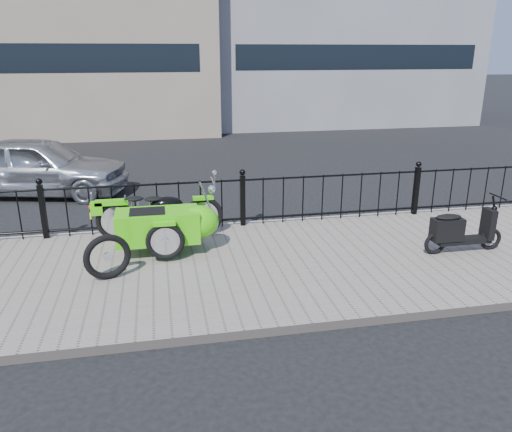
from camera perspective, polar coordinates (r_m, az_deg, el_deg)
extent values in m
plane|color=black|center=(8.27, 0.04, -4.73)|extent=(120.00, 120.00, 0.00)
cube|color=gray|center=(7.79, 0.76, -5.74)|extent=(30.00, 3.80, 0.12)
cube|color=gray|center=(9.57, -1.65, -1.08)|extent=(30.00, 0.10, 0.12)
cylinder|color=black|center=(9.16, -1.56, 4.12)|extent=(14.00, 0.04, 0.04)
cylinder|color=black|center=(9.38, -1.52, -0.33)|extent=(14.00, 0.04, 0.04)
cube|color=black|center=(9.37, -23.15, 0.45)|extent=(0.09, 0.09, 0.96)
sphere|color=black|center=(9.23, -23.56, 3.64)|extent=(0.11, 0.11, 0.11)
cube|color=black|center=(9.27, -1.54, 1.78)|extent=(0.09, 0.09, 0.96)
sphere|color=black|center=(9.13, -1.57, 5.03)|extent=(0.11, 0.11, 0.11)
cube|color=black|center=(10.42, 17.81, 2.77)|extent=(0.09, 0.09, 0.96)
sphere|color=black|center=(10.30, 18.10, 5.66)|extent=(0.11, 0.11, 0.11)
cube|color=black|center=(20.00, -25.34, 15.98)|extent=(12.50, 0.06, 1.00)
cube|color=black|center=(22.17, 11.80, 17.35)|extent=(10.50, 0.06, 1.00)
torus|color=black|center=(8.88, -6.00, 0.03)|extent=(0.69, 0.09, 0.69)
torus|color=black|center=(8.88, -15.67, -0.57)|extent=(0.69, 0.09, 0.69)
torus|color=black|center=(7.77, -10.33, -2.88)|extent=(0.60, 0.08, 0.60)
cube|color=gray|center=(8.84, -10.84, -0.15)|extent=(0.34, 0.22, 0.24)
cylinder|color=black|center=(8.86, -10.82, -0.58)|extent=(1.40, 0.04, 0.04)
ellipsoid|color=black|center=(8.77, -10.15, 1.39)|extent=(0.54, 0.29, 0.26)
cylinder|color=silver|center=(8.72, -4.95, 3.97)|extent=(0.03, 0.56, 0.03)
cylinder|color=silver|center=(8.79, -5.68, 1.97)|extent=(0.25, 0.04, 0.59)
sphere|color=silver|center=(8.76, -5.06, 3.07)|extent=(0.15, 0.15, 0.15)
cube|color=#44D80D|center=(8.78, -6.07, 2.07)|extent=(0.36, 0.12, 0.06)
cube|color=#44D80D|center=(8.79, -16.18, 1.51)|extent=(0.55, 0.16, 0.08)
ellipsoid|color=black|center=(8.74, -11.63, 1.92)|extent=(0.31, 0.22, 0.08)
ellipsoid|color=black|center=(8.75, -13.73, 1.92)|extent=(0.31, 0.22, 0.08)
sphere|color=red|center=(8.84, -18.40, 0.99)|extent=(0.07, 0.07, 0.07)
cube|color=yellow|center=(8.99, -18.35, 0.08)|extent=(0.02, 0.14, 0.10)
cube|color=#44D80D|center=(8.10, -11.15, -1.12)|extent=(1.30, 0.62, 0.50)
ellipsoid|color=#44D80D|center=(8.11, -6.57, -0.66)|extent=(0.65, 0.60, 0.54)
cube|color=black|center=(8.03, -12.32, 0.37)|extent=(0.55, 0.43, 0.06)
cube|color=#44D80D|center=(7.68, -10.45, -0.86)|extent=(0.34, 0.11, 0.06)
torus|color=black|center=(9.06, 25.24, -2.37)|extent=(0.37, 0.06, 0.37)
torus|color=black|center=(8.52, 19.78, -2.94)|extent=(0.37, 0.06, 0.37)
cube|color=black|center=(8.77, 22.61, -2.57)|extent=(0.91, 0.20, 0.09)
cube|color=black|center=(8.54, 20.99, -1.44)|extent=(0.50, 0.24, 0.36)
ellipsoid|color=black|center=(8.47, 21.15, -0.10)|extent=(0.43, 0.21, 0.08)
cube|color=black|center=(8.92, 25.00, -0.81)|extent=(0.11, 0.27, 0.50)
cylinder|color=black|center=(8.88, 25.57, 0.88)|extent=(0.14, 0.04, 0.41)
cylinder|color=black|center=(8.86, 25.92, 2.02)|extent=(0.03, 0.40, 0.03)
torus|color=black|center=(7.41, -16.62, -4.50)|extent=(0.67, 0.31, 0.68)
imported|color=#B8BBBF|center=(12.73, -23.59, 5.25)|extent=(4.32, 2.54, 1.38)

